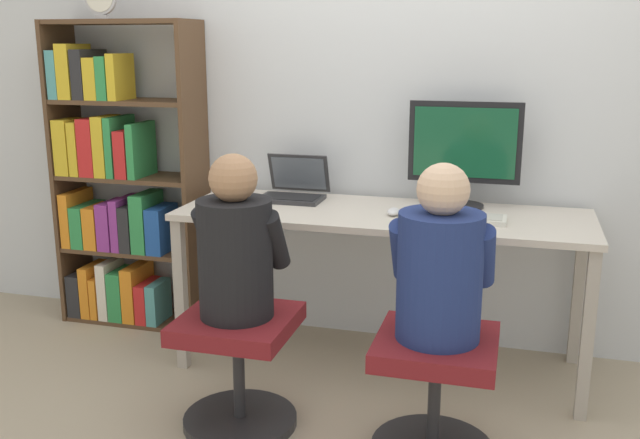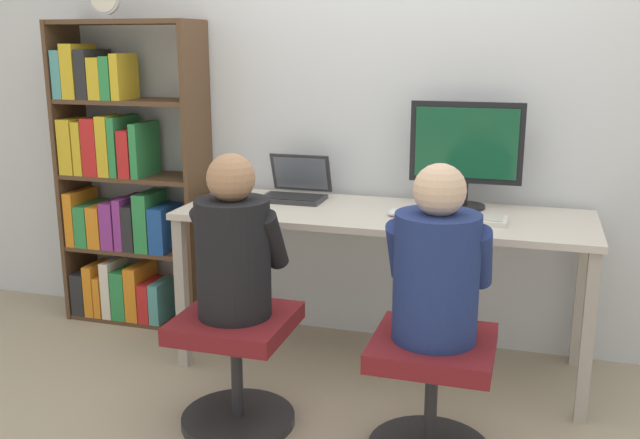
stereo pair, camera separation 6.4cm
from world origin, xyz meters
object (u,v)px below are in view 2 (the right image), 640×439
Objects in this scene: desktop_monitor at (466,152)px; person_at_laptop at (234,246)px; keyboard at (456,218)px; office_chair_left at (432,386)px; person_at_monitor at (437,266)px; bookshelf at (121,190)px; office_chair_right at (236,359)px; laptop at (295,190)px.

desktop_monitor is 0.81× the size of person_at_laptop.
desktop_monitor is at bearing 48.89° from person_at_laptop.
office_chair_left is (0.00, -0.65, -0.49)m from keyboard.
person_at_monitor is 2.05m from bookshelf.
desktop_monitor is at bearing 90.10° from office_chair_left.
office_chair_right is 0.47m from person_at_laptop.
person_at_monitor reaches higher than laptop.
bookshelf is at bearing 139.87° from office_chair_right.
laptop is at bearing -177.16° from desktop_monitor.
laptop is 0.86m from person_at_laptop.
keyboard is 0.64m from person_at_monitor.
person_at_monitor is at bearing -89.61° from keyboard.
desktop_monitor is 0.37m from keyboard.
laptop reaches higher than keyboard.
keyboard is at bearing -90.61° from desktop_monitor.
office_chair_left is at bearing -89.61° from keyboard.
person_at_monitor is (0.00, -0.64, -0.02)m from keyboard.
laptop is at bearing 164.73° from keyboard.
desktop_monitor is at bearing 0.45° from bookshelf.
bookshelf is (-1.06, 0.89, -0.02)m from person_at_laptop.
office_chair_right is at bearing 179.97° from person_at_monitor.
keyboard is 0.81m from office_chair_left.
desktop_monitor is 0.81× the size of person_at_monitor.
person_at_laptop is (-0.78, -0.64, -0.02)m from keyboard.
keyboard is at bearing -15.27° from laptop.
bookshelf is at bearing 140.01° from person_at_laptop.
person_at_laptop is 1.38m from bookshelf.
desktop_monitor reaches higher than person_at_laptop.
person_at_monitor is 1.00× the size of person_at_laptop.
person_at_monitor is (0.79, -0.00, 0.47)m from office_chair_right.
keyboard is 0.91× the size of office_chair_right.
person_at_laptop reaches higher than keyboard.
desktop_monitor is 1.09× the size of office_chair_right.
keyboard is at bearing 39.24° from office_chair_right.
laptop is 0.72× the size of keyboard.
laptop is 0.48× the size of person_at_monitor.
person_at_monitor is at bearing -89.90° from desktop_monitor.
office_chair_right is at bearing -87.35° from laptop.
office_chair_right is 0.74× the size of person_at_monitor.
desktop_monitor is 1.87m from bookshelf.
bookshelf is at bearing -179.55° from desktop_monitor.
bookshelf is (-1.85, 0.90, 0.46)m from office_chair_left.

